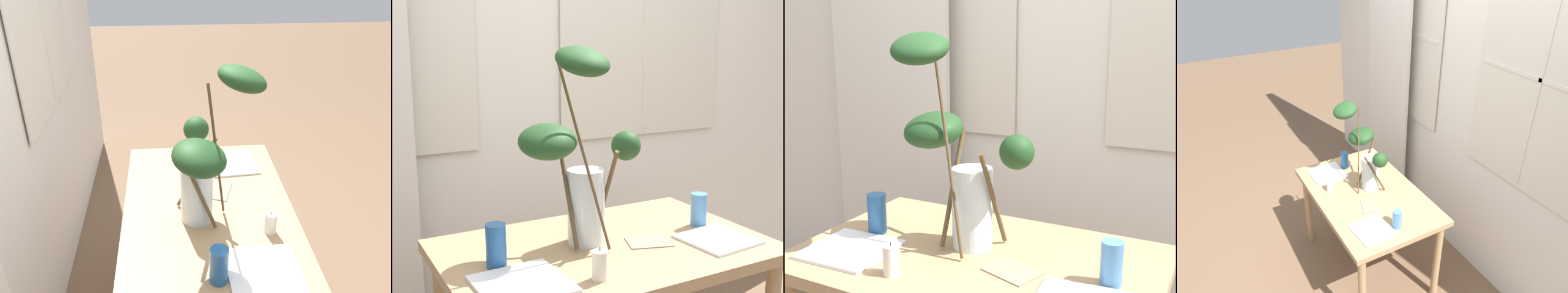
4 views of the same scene
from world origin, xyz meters
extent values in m
plane|color=brown|center=(0.00, 0.00, 0.00)|extent=(14.00, 14.00, 0.00)
cube|color=silver|center=(0.00, 0.84, 1.47)|extent=(4.21, 0.12, 2.94)
cube|color=silver|center=(-0.69, 0.77, 1.74)|extent=(0.90, 0.01, 1.42)
cube|color=silver|center=(-0.69, 0.77, 1.74)|extent=(0.97, 0.01, 1.49)
cube|color=silver|center=(-0.69, 0.77, 1.74)|extent=(0.02, 0.01, 1.42)
cube|color=silver|center=(-0.69, 0.77, 1.74)|extent=(0.90, 0.01, 0.02)
cube|color=silver|center=(0.69, 0.77, 1.74)|extent=(0.90, 0.01, 1.42)
cube|color=silver|center=(0.69, 0.77, 1.74)|extent=(0.97, 0.01, 1.49)
cube|color=silver|center=(0.69, 0.77, 1.74)|extent=(0.02, 0.01, 1.42)
cube|color=silver|center=(0.69, 0.77, 1.74)|extent=(0.90, 0.01, 0.02)
cube|color=silver|center=(-0.84, 0.68, 1.22)|extent=(0.67, 0.03, 2.44)
cube|color=tan|center=(0.00, 0.00, 0.74)|extent=(1.15, 0.74, 0.04)
cylinder|color=tan|center=(-0.51, -0.31, 0.36)|extent=(0.05, 0.05, 0.72)
cylinder|color=tan|center=(-0.51, 0.31, 0.36)|extent=(0.05, 0.05, 0.72)
cylinder|color=tan|center=(0.51, 0.31, 0.36)|extent=(0.05, 0.05, 0.72)
cylinder|color=silver|center=(-0.05, 0.06, 0.90)|extent=(0.13, 0.13, 0.27)
cylinder|color=silver|center=(-0.05, 0.06, 0.81)|extent=(0.12, 0.12, 0.09)
cylinder|color=brown|center=(0.03, 0.05, 0.94)|extent=(0.03, 0.17, 0.34)
ellipsoid|color=#1E421E|center=(0.11, 0.05, 1.10)|extent=(0.12, 0.12, 0.12)
cylinder|color=brown|center=(-0.12, 0.06, 0.96)|extent=(0.02, 0.16, 0.38)
ellipsoid|color=#1E421E|center=(-0.19, 0.06, 1.14)|extent=(0.21, 0.22, 0.16)
cylinder|color=brown|center=(-0.09, -0.02, 1.09)|extent=(0.16, 0.11, 0.64)
ellipsoid|color=#1E421E|center=(-0.14, -0.09, 1.41)|extent=(0.24, 0.25, 0.15)
cylinder|color=#235693|center=(-0.40, 0.01, 0.83)|extent=(0.07, 0.07, 0.14)
cylinder|color=#4C84BC|center=(0.43, 0.00, 0.83)|extent=(0.06, 0.06, 0.13)
cube|color=white|center=(-0.38, -0.16, 0.77)|extent=(0.27, 0.27, 0.01)
cube|color=white|center=(0.38, -0.16, 0.77)|extent=(0.25, 0.25, 0.01)
cube|color=gray|center=(0.15, -0.06, 0.77)|extent=(0.18, 0.16, 0.00)
cylinder|color=silver|center=(-0.16, -0.23, 0.81)|extent=(0.05, 0.05, 0.09)
cylinder|color=black|center=(-0.16, -0.23, 0.86)|extent=(0.00, 0.00, 0.01)
camera|label=1|loc=(-1.44, 0.16, 1.88)|focal=38.22mm
camera|label=2|loc=(-0.91, -1.52, 1.46)|focal=48.61mm
camera|label=3|loc=(0.70, -1.33, 1.45)|focal=46.51mm
camera|label=4|loc=(1.98, -1.05, 2.46)|focal=33.88mm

